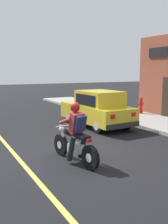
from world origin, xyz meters
The scene contains 6 objects.
ground_plane centered at (0.00, 0.00, 0.00)m, with size 80.00×80.00×0.00m, color black.
sidewalk_curb centered at (5.04, 3.00, 0.07)m, with size 2.60×22.00×0.14m, color #9E9B93.
lane_stripe centered at (-1.80, 3.00, 0.00)m, with size 0.12×19.80×0.01m, color #D1C64C.
motorcycle_with_rider centered at (-0.52, -0.72, 0.68)m, with size 0.64×2.01×1.62m.
car_hatchback centered at (2.37, 2.95, 0.77)m, with size 1.84×3.86×1.57m.
fire_hydrant centered at (5.84, 4.14, 0.57)m, with size 0.36×0.24×0.88m.
Camera 1 is at (-3.49, -6.78, 2.43)m, focal length 42.00 mm.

